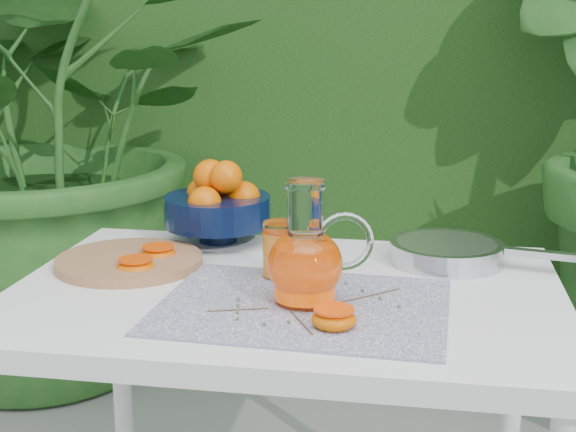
% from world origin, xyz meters
% --- Properties ---
extents(hedge_backdrop, '(8.00, 1.65, 2.50)m').
position_xyz_m(hedge_backdrop, '(0.06, 2.06, 1.19)').
color(hedge_backdrop, '#1E4112').
rests_on(hedge_backdrop, ground).
extents(potted_plant_left, '(2.20, 2.20, 1.78)m').
position_xyz_m(potted_plant_left, '(-0.88, 1.21, 0.89)').
color(potted_plant_left, '#235D20').
rests_on(potted_plant_left, ground).
extents(white_table, '(1.00, 0.70, 0.75)m').
position_xyz_m(white_table, '(0.14, 0.01, 0.67)').
color(white_table, white).
rests_on(white_table, ground).
extents(placemat, '(0.50, 0.40, 0.00)m').
position_xyz_m(placemat, '(0.19, -0.09, 0.75)').
color(placemat, '#0D184E').
rests_on(placemat, white_table).
extents(cutting_board, '(0.38, 0.38, 0.02)m').
position_xyz_m(cutting_board, '(-0.19, 0.09, 0.76)').
color(cutting_board, '#A06B48').
rests_on(cutting_board, white_table).
extents(fruit_bowl, '(0.28, 0.28, 0.18)m').
position_xyz_m(fruit_bowl, '(-0.06, 0.30, 0.83)').
color(fruit_bowl, black).
rests_on(fruit_bowl, white_table).
extents(juice_pitcher, '(0.20, 0.16, 0.21)m').
position_xyz_m(juice_pitcher, '(0.19, -0.07, 0.83)').
color(juice_pitcher, white).
rests_on(juice_pitcher, white_table).
extents(juice_tumbler, '(0.09, 0.09, 0.10)m').
position_xyz_m(juice_tumbler, '(0.12, 0.06, 0.80)').
color(juice_tumbler, white).
rests_on(juice_tumbler, white_table).
extents(saute_pan, '(0.42, 0.27, 0.04)m').
position_xyz_m(saute_pan, '(0.44, 0.22, 0.77)').
color(saute_pan, '#B6B6BB').
rests_on(saute_pan, white_table).
extents(orange_halves, '(0.50, 0.39, 0.04)m').
position_xyz_m(orange_halves, '(-0.01, -0.01, 0.77)').
color(orange_halves, '#F66702').
rests_on(orange_halves, white_table).
extents(thyme_sprigs, '(0.32, 0.25, 0.01)m').
position_xyz_m(thyme_sprigs, '(0.20, -0.11, 0.76)').
color(thyme_sprigs, brown).
rests_on(thyme_sprigs, white_table).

